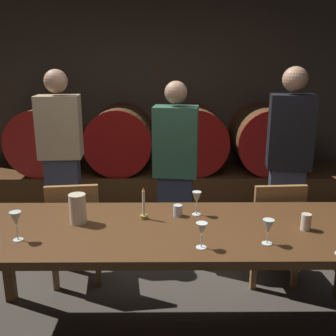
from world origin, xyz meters
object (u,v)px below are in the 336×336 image
object	(u,v)px
cup_right	(306,222)
guest_right	(288,163)
wine_barrel_center_left	(120,139)
candle_left	(144,210)
guest_center	(175,172)
chair_right	(273,228)
wine_glass_far_left	(16,220)
chair_left	(76,228)
guest_left	(62,162)
cup_left	(178,210)
wine_barrel_far_left	(47,139)
wine_glass_right	(268,227)
dining_table	(178,237)
pitcher	(78,209)
wine_barrel_center_right	(193,138)
wine_glass_center	(197,199)
wine_glass_left	(202,230)
wine_barrel_far_right	(264,138)

from	to	relation	value
cup_right	guest_right	bearing A→B (deg)	78.67
wine_barrel_center_left	candle_left	world-z (taller)	wine_barrel_center_left
guest_center	chair_right	bearing A→B (deg)	158.27
wine_glass_far_left	cup_right	xyz separation A→B (m)	(1.74, 0.13, -0.08)
chair_left	chair_right	size ratio (longest dim) A/B	1.00
guest_left	cup_left	world-z (taller)	guest_left
wine_barrel_far_left	guest_center	size ratio (longest dim) A/B	0.51
wine_barrel_far_left	cup_right	world-z (taller)	wine_barrel_far_left
wine_glass_right	cup_right	xyz separation A→B (m)	(0.29, 0.19, -0.05)
wine_barrel_far_left	cup_left	distance (m)	2.91
cup_right	cup_left	bearing A→B (deg)	163.82
wine_barrel_center_left	wine_glass_right	xyz separation A→B (m)	(1.16, -2.86, 0.06)
dining_table	chair_left	world-z (taller)	chair_left
wine_barrel_far_left	pitcher	distance (m)	2.72
wine_barrel_center_right	wine_glass_center	world-z (taller)	wine_barrel_center_right
dining_table	guest_right	size ratio (longest dim) A/B	1.55
guest_center	wine_glass_left	distance (m)	1.35
pitcher	wine_glass_left	xyz separation A→B (m)	(0.77, -0.35, 0.01)
chair_right	cup_right	xyz separation A→B (m)	(0.00, -0.67, 0.34)
chair_right	wine_glass_far_left	distance (m)	1.96
wine_glass_far_left	wine_glass_center	xyz separation A→B (m)	(1.08, 0.38, -0.01)
guest_center	wine_glass_right	xyz separation A→B (m)	(0.50, -1.30, 0.05)
wine_barrel_center_right	cup_left	xyz separation A→B (m)	(-0.27, -2.44, -0.00)
pitcher	wine_barrel_far_right	bearing A→B (deg)	54.34
cup_right	wine_glass_left	bearing A→B (deg)	-160.47
candle_left	wine_glass_center	xyz separation A→B (m)	(0.36, 0.07, 0.05)
chair_right	wine_glass_far_left	xyz separation A→B (m)	(-1.74, -0.80, 0.42)
dining_table	chair_left	xyz separation A→B (m)	(-0.81, 0.64, -0.22)
dining_table	guest_center	world-z (taller)	guest_center
wine_barrel_far_left	candle_left	distance (m)	2.83
guest_left	wine_barrel_center_left	bearing A→B (deg)	-108.86
wine_barrel_far_right	chair_right	distance (m)	2.06
wine_barrel_far_right	cup_left	world-z (taller)	wine_barrel_far_right
wine_barrel_far_right	chair_right	size ratio (longest dim) A/B	0.94
wine_barrel_far_right	pitcher	size ratio (longest dim) A/B	4.24
guest_center	wine_glass_far_left	xyz separation A→B (m)	(-0.96, -1.24, 0.08)
guest_center	wine_barrel_far_left	bearing A→B (deg)	-37.06
wine_glass_left	candle_left	bearing A→B (deg)	129.48
wine_glass_left	wine_glass_right	xyz separation A→B (m)	(0.38, 0.05, -0.01)
pitcher	wine_glass_far_left	size ratio (longest dim) A/B	1.10
dining_table	chair_right	distance (m)	1.04
wine_barrel_center_left	wine_glass_center	xyz separation A→B (m)	(0.78, -2.42, 0.08)
wine_barrel_center_left	cup_left	distance (m)	2.52
chair_right	wine_barrel_far_right	bearing A→B (deg)	-104.86
wine_barrel_center_right	wine_glass_far_left	xyz separation A→B (m)	(-1.22, -2.80, 0.09)
wine_barrel_far_left	chair_right	distance (m)	3.12
wine_barrel_far_right	wine_glass_right	world-z (taller)	wine_barrel_far_right
wine_glass_center	cup_right	bearing A→B (deg)	-20.50
dining_table	cup_left	world-z (taller)	cup_left
wine_glass_right	cup_left	bearing A→B (deg)	140.10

